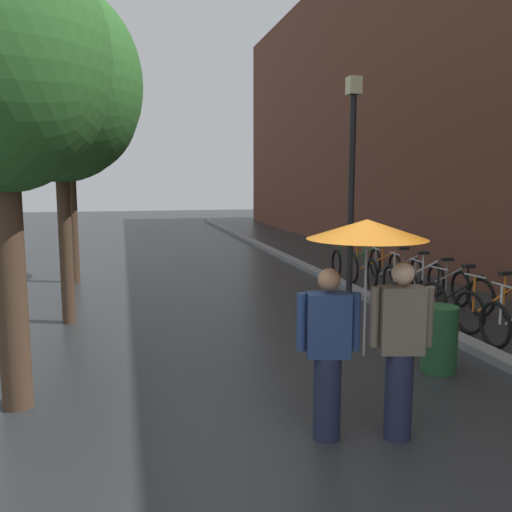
% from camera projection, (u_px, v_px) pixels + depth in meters
% --- Properties ---
extents(ground_plane, '(80.00, 80.00, 0.00)m').
position_uv_depth(ground_plane, '(335.00, 477.00, 4.54)').
color(ground_plane, '#26282B').
extents(kerb_strip, '(0.30, 36.00, 0.12)m').
position_uv_depth(kerb_strip, '(307.00, 268.00, 14.90)').
color(kerb_strip, slate).
rests_on(kerb_strip, ground).
extents(street_tree_1, '(2.71, 2.71, 5.58)m').
position_uv_depth(street_tree_1, '(58.00, 84.00, 8.87)').
color(street_tree_1, '#473323').
rests_on(street_tree_1, ground).
extents(street_tree_2, '(3.20, 3.20, 5.74)m').
position_uv_depth(street_tree_2, '(67.00, 106.00, 12.56)').
color(street_tree_2, '#473323').
rests_on(street_tree_2, ground).
extents(parked_bicycle_1, '(1.17, 0.85, 0.96)m').
position_uv_depth(parked_bicycle_1, '(494.00, 308.00, 8.88)').
color(parked_bicycle_1, black).
rests_on(parked_bicycle_1, ground).
extents(parked_bicycle_2, '(1.15, 0.82, 0.96)m').
position_uv_depth(parked_bicycle_2, '(458.00, 298.00, 9.62)').
color(parked_bicycle_2, black).
rests_on(parked_bicycle_2, ground).
extents(parked_bicycle_3, '(1.13, 0.78, 0.96)m').
position_uv_depth(parked_bicycle_3, '(436.00, 288.00, 10.49)').
color(parked_bicycle_3, black).
rests_on(parked_bicycle_3, ground).
extents(parked_bicycle_4, '(1.12, 0.77, 0.96)m').
position_uv_depth(parked_bicycle_4, '(413.00, 280.00, 11.40)').
color(parked_bicycle_4, black).
rests_on(parked_bicycle_4, ground).
extents(parked_bicycle_5, '(1.15, 0.82, 0.96)m').
position_uv_depth(parked_bicycle_5, '(394.00, 273.00, 12.17)').
color(parked_bicycle_5, black).
rests_on(parked_bicycle_5, ground).
extents(parked_bicycle_6, '(1.14, 0.80, 0.96)m').
position_uv_depth(parked_bicycle_6, '(374.00, 267.00, 13.01)').
color(parked_bicycle_6, black).
rests_on(parked_bicycle_6, ground).
extents(parked_bicycle_7, '(1.13, 0.78, 0.96)m').
position_uv_depth(parked_bicycle_7, '(356.00, 262.00, 13.83)').
color(parked_bicycle_7, black).
rests_on(parked_bicycle_7, ground).
extents(couple_under_umbrella, '(1.24, 1.10, 2.08)m').
position_uv_depth(couple_under_umbrella, '(366.00, 296.00, 5.05)').
color(couple_under_umbrella, '#1E233D').
rests_on(couple_under_umbrella, ground).
extents(street_lamp_post, '(0.24, 0.24, 4.32)m').
position_uv_depth(street_lamp_post, '(352.00, 175.00, 10.37)').
color(street_lamp_post, black).
rests_on(street_lamp_post, ground).
extents(litter_bin, '(0.44, 0.44, 0.85)m').
position_uv_depth(litter_bin, '(440.00, 339.00, 6.98)').
color(litter_bin, '#1E4C28').
rests_on(litter_bin, ground).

